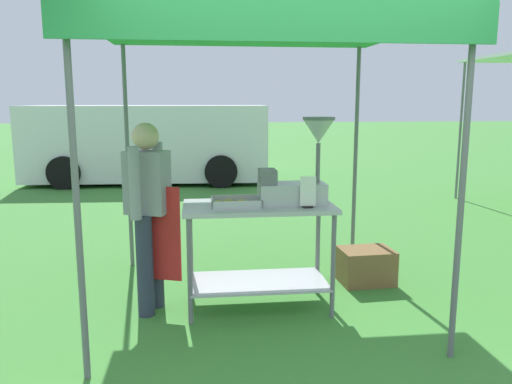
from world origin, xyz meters
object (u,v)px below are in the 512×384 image
at_px(donut_cart, 259,234).
at_px(van_white, 148,142).
at_px(stall_canopy, 257,34).
at_px(donut_tray, 236,204).
at_px(donut_fryer, 298,173).
at_px(supply_crate, 366,266).
at_px(vendor, 149,208).
at_px(menu_sign, 308,194).

xyz_separation_m(donut_cart, van_white, (-1.61, 7.38, 0.22)).
bearing_deg(stall_canopy, donut_cart, -90.00).
bearing_deg(donut_cart, donut_tray, -164.32).
bearing_deg(van_white, donut_fryer, -75.24).
bearing_deg(donut_cart, supply_crate, 23.80).
bearing_deg(donut_tray, vendor, 172.50).
bearing_deg(van_white, supply_crate, -68.27).
relative_size(stall_canopy, donut_cart, 2.12).
bearing_deg(stall_canopy, van_white, 102.47).
height_order(donut_tray, vendor, vendor).
height_order(donut_cart, donut_fryer, donut_fryer).
xyz_separation_m(stall_canopy, van_white, (-1.61, 7.28, -1.44)).
distance_m(donut_cart, donut_tray, 0.35).
height_order(stall_canopy, donut_cart, stall_canopy).
xyz_separation_m(vendor, van_white, (-0.69, 7.34, -0.03)).
bearing_deg(donut_fryer, supply_crate, 32.40).
distance_m(donut_tray, vendor, 0.73).
distance_m(vendor, van_white, 7.37).
height_order(menu_sign, vendor, vendor).
xyz_separation_m(donut_fryer, vendor, (-1.25, 0.05, -0.28)).
distance_m(stall_canopy, supply_crate, 2.46).
bearing_deg(van_white, vendor, -84.61).
height_order(donut_cart, van_white, van_white).
distance_m(stall_canopy, van_white, 7.59).
bearing_deg(menu_sign, donut_fryer, 106.06).
xyz_separation_m(donut_cart, supply_crate, (1.13, 0.50, -0.49)).
bearing_deg(supply_crate, menu_sign, -137.88).
height_order(stall_canopy, donut_fryer, stall_canopy).
distance_m(menu_sign, supply_crate, 1.32).
relative_size(menu_sign, van_white, 0.05).
xyz_separation_m(donut_fryer, menu_sign, (0.05, -0.17, -0.16)).
xyz_separation_m(stall_canopy, supply_crate, (1.13, 0.40, -2.15)).
bearing_deg(donut_fryer, donut_cart, 179.00).
distance_m(donut_tray, van_white, 7.57).
bearing_deg(menu_sign, donut_tray, 168.25).
bearing_deg(donut_cart, menu_sign, -24.61).
xyz_separation_m(stall_canopy, vendor, (-0.92, -0.06, -1.41)).
relative_size(stall_canopy, donut_fryer, 3.68).
relative_size(menu_sign, supply_crate, 0.49).
bearing_deg(menu_sign, vendor, 170.59).
height_order(donut_tray, supply_crate, donut_tray).
relative_size(stall_canopy, vendor, 1.67).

